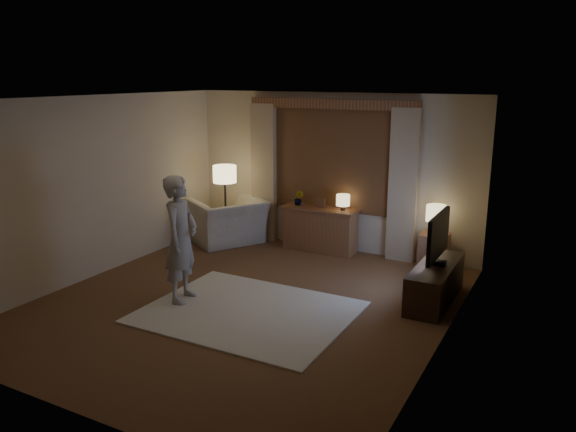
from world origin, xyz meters
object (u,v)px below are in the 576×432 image
Objects in this scene: sideboard at (320,230)px; armchair at (228,221)px; tv_stand at (435,283)px; side_table at (434,252)px; person at (181,239)px.

sideboard is 1.01× the size of armchair.
armchair reaches higher than tv_stand.
tv_stand is at bearing -75.22° from side_table.
person reaches higher than sideboard.
tv_stand is at bearing 106.99° from armchair.
side_table is 3.81m from person.
armchair is at bearing 8.18° from person.
person is at bearing -103.36° from sideboard.
side_table is at bearing -56.33° from person.
person is at bearing 52.05° from armchair.
person is (-0.66, -2.79, 0.49)m from sideboard.
sideboard is 0.73× the size of person.
side_table is (1.91, -0.05, -0.07)m from sideboard.
sideboard is 2.91m from person.
armchair is 3.98m from tv_stand.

